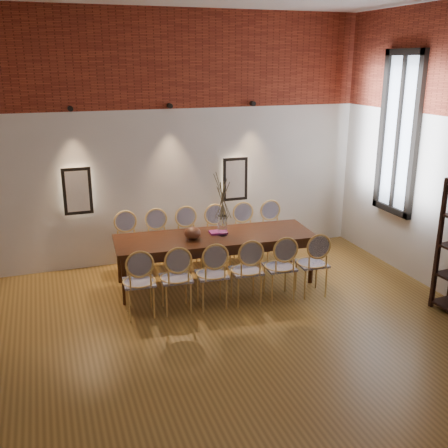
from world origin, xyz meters
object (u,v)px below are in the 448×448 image
object	(u,v)px
chair_near_a	(139,282)
chair_far_a	(128,245)
chair_far_b	(159,242)
dining_table	(215,259)
chair_far_f	(274,231)
chair_near_e	(279,267)
chair_near_c	(212,274)
chair_far_c	(189,239)
vase	(222,225)
chair_near_d	(246,270)
chair_near_b	(176,278)
chair_far_e	(246,234)
chair_far_d	(218,236)
book	(218,232)
chair_near_f	(312,263)
bowl	(193,233)

from	to	relation	value
chair_near_a	chair_far_a	distance (m)	1.50
chair_near_a	chair_far_b	size ratio (longest dim) A/B	1.00
dining_table	chair_far_f	xyz separation A→B (m)	(1.27, 0.67, 0.09)
chair_near_e	chair_far_b	bearing A→B (deg)	134.31
dining_table	chair_near_c	bearing A→B (deg)	-108.03
chair_near_e	chair_far_f	bearing A→B (deg)	71.97
chair_far_c	vase	world-z (taller)	vase
chair_far_b	chair_far_f	distance (m)	1.96
chair_far_b	vase	size ratio (longest dim) A/B	3.13
chair_far_b	chair_far_f	world-z (taller)	same
chair_near_d	chair_far_c	xyz separation A→B (m)	(-0.39, 1.53, 0.00)
dining_table	chair_near_a	distance (m)	1.44
chair_near_b	chair_near_c	size ratio (longest dim) A/B	1.00
chair_far_e	chair_near_e	bearing A→B (deg)	90.00
chair_far_a	chair_far_b	xyz separation A→B (m)	(0.49, -0.03, 0.00)
chair_far_b	chair_far_d	world-z (taller)	same
chair_far_a	book	distance (m)	1.48
chair_near_f	chair_far_b	bearing A→B (deg)	142.47
chair_near_d	chair_far_e	world-z (taller)	same
chair_near_a	chair_near_b	xyz separation A→B (m)	(0.49, -0.03, 0.00)
chair_near_b	chair_near_f	size ratio (longest dim) A/B	1.00
chair_far_e	book	world-z (taller)	chair_far_e
book	chair_far_e	bearing A→B (deg)	40.97
dining_table	vase	size ratio (longest dim) A/B	9.79
chair_near_a	chair_near_b	world-z (taller)	same
chair_near_c	chair_far_f	bearing A→B (deg)	45.69
chair_near_b	chair_near_c	xyz separation A→B (m)	(0.49, -0.03, 0.00)
chair_near_c	vase	distance (m)	0.94
chair_near_e	chair_far_d	size ratio (longest dim) A/B	1.00
chair_near_c	chair_far_d	distance (m)	1.58
chair_far_f	chair_near_c	bearing A→B (deg)	45.69
chair_near_f	vase	distance (m)	1.41
dining_table	chair_far_f	distance (m)	1.44
chair_near_e	dining_table	bearing A→B (deg)	134.31
chair_far_f	vase	size ratio (longest dim) A/B	3.13
chair_near_e	bowl	bearing A→B (deg)	147.05
chair_near_c	bowl	distance (m)	0.80
chair_near_c	chair_near_d	distance (m)	0.49
dining_table	chair_far_a	size ratio (longest dim) A/B	3.12
chair_far_d	chair_near_d	bearing A→B (deg)	90.00
chair_far_a	bowl	distance (m)	1.24
chair_near_e	chair_far_c	bearing A→B (deg)	123.06
chair_far_a	chair_near_e	bearing A→B (deg)	142.47
chair_near_d	chair_near_f	xyz separation A→B (m)	(0.98, -0.06, 0.00)
chair_near_a	chair_far_c	distance (m)	1.79
chair_far_d	book	xyz separation A→B (m)	(-0.21, -0.64, 0.30)
chair_near_c	bowl	world-z (taller)	chair_near_c
dining_table	chair_near_d	world-z (taller)	chair_near_d
chair_far_c	bowl	bearing A→B (deg)	82.59
chair_near_b	chair_near_f	world-z (taller)	same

